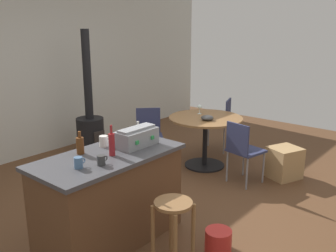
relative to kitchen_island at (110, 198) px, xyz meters
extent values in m
plane|color=brown|center=(1.11, 0.18, -0.45)|extent=(8.80, 8.80, 0.00)
cube|color=beige|center=(1.11, 2.89, 0.90)|extent=(8.00, 0.10, 2.70)
cube|color=brown|center=(0.00, 0.00, -0.02)|extent=(1.39, 0.66, 0.86)
cube|color=#424247|center=(0.00, 0.00, 0.43)|extent=(1.45, 0.72, 0.04)
cylinder|color=olive|center=(0.18, -0.62, -0.15)|extent=(0.04, 0.04, 0.60)
cylinder|color=olive|center=(-0.07, -0.62, -0.15)|extent=(0.04, 0.04, 0.60)
cylinder|color=olive|center=(-0.07, -0.87, -0.15)|extent=(0.04, 0.04, 0.60)
cylinder|color=olive|center=(0.18, -0.87, -0.15)|extent=(0.04, 0.04, 0.60)
cylinder|color=olive|center=(0.05, -0.75, 0.16)|extent=(0.33, 0.33, 0.03)
cylinder|color=black|center=(2.25, 0.43, -0.44)|extent=(0.59, 0.59, 0.02)
cylinder|color=black|center=(2.25, 0.43, -0.09)|extent=(0.07, 0.07, 0.73)
cylinder|color=olive|center=(2.25, 0.43, 0.29)|extent=(1.08, 1.08, 0.03)
cube|color=navy|center=(2.10, -0.33, 0.00)|extent=(0.47, 0.47, 0.03)
cube|color=navy|center=(1.92, -0.29, 0.20)|extent=(0.09, 0.36, 0.40)
cylinder|color=gray|center=(1.97, -0.13, -0.23)|extent=(0.02, 0.02, 0.44)
cylinder|color=gray|center=(1.90, -0.46, -0.23)|extent=(0.02, 0.02, 0.44)
cylinder|color=gray|center=(2.24, -0.53, -0.23)|extent=(0.02, 0.02, 0.44)
cylinder|color=gray|center=(2.30, -0.19, -0.23)|extent=(0.02, 0.02, 0.44)
cube|color=navy|center=(2.99, 0.72, 0.03)|extent=(0.52, 0.52, 0.03)
cube|color=navy|center=(3.06, 0.54, 0.23)|extent=(0.34, 0.15, 0.40)
cylinder|color=gray|center=(2.90, 0.50, -0.22)|extent=(0.02, 0.02, 0.47)
cylinder|color=gray|center=(3.21, 0.62, -0.22)|extent=(0.02, 0.02, 0.47)
cylinder|color=gray|center=(3.09, 0.94, -0.22)|extent=(0.02, 0.02, 0.47)
cylinder|color=gray|center=(2.78, 0.82, -0.22)|extent=(0.02, 0.02, 0.47)
cube|color=navy|center=(1.65, 1.01, 0.02)|extent=(0.57, 0.57, 0.03)
cube|color=navy|center=(1.78, 1.15, 0.22)|extent=(0.28, 0.27, 0.40)
cylinder|color=gray|center=(1.89, 1.02, -0.22)|extent=(0.02, 0.02, 0.46)
cylinder|color=gray|center=(1.65, 1.25, -0.22)|extent=(0.02, 0.02, 0.46)
cylinder|color=gray|center=(1.41, 1.01, -0.22)|extent=(0.02, 0.02, 0.46)
cylinder|color=gray|center=(1.66, 0.77, -0.22)|extent=(0.02, 0.02, 0.46)
cylinder|color=black|center=(1.48, 2.16, -0.42)|extent=(0.37, 0.37, 0.06)
cylinder|color=black|center=(1.48, 2.16, -0.12)|extent=(0.44, 0.44, 0.55)
cube|color=#2D2826|center=(1.48, 1.94, -0.12)|extent=(0.20, 0.02, 0.20)
cylinder|color=black|center=(1.48, 2.16, 0.86)|extent=(0.13, 0.13, 1.40)
cube|color=gray|center=(0.35, -0.03, 0.53)|extent=(0.43, 0.22, 0.17)
cube|color=gray|center=(0.35, -0.03, 0.63)|extent=(0.41, 0.13, 0.02)
cube|color=green|center=(0.24, -0.15, 0.53)|extent=(0.04, 0.01, 0.04)
cube|color=green|center=(0.46, -0.15, 0.53)|extent=(0.04, 0.01, 0.04)
cylinder|color=#B7B2AD|center=(0.56, 0.15, 0.51)|extent=(0.07, 0.07, 0.13)
cylinder|color=#B7B2AD|center=(0.56, 0.15, 0.60)|extent=(0.03, 0.03, 0.05)
cylinder|color=maroon|center=(0.01, -0.05, 0.55)|extent=(0.06, 0.06, 0.21)
cylinder|color=maroon|center=(0.01, -0.05, 0.70)|extent=(0.02, 0.02, 0.08)
cylinder|color=#603314|center=(-0.16, 0.21, 0.53)|extent=(0.07, 0.07, 0.16)
cylinder|color=#603314|center=(-0.16, 0.21, 0.64)|extent=(0.03, 0.03, 0.06)
cylinder|color=#383838|center=(-0.22, -0.17, 0.49)|extent=(0.07, 0.07, 0.09)
torus|color=#383838|center=(-0.17, -0.17, 0.49)|extent=(0.05, 0.01, 0.05)
cylinder|color=white|center=(0.13, 0.21, 0.50)|extent=(0.09, 0.09, 0.11)
torus|color=white|center=(0.19, 0.21, 0.51)|extent=(0.05, 0.01, 0.05)
cylinder|color=#4C7099|center=(-0.39, -0.07, 0.50)|extent=(0.08, 0.08, 0.10)
torus|color=#4C7099|center=(-0.34, -0.07, 0.50)|extent=(0.05, 0.01, 0.05)
cylinder|color=silver|center=(2.36, 0.63, 0.31)|extent=(0.06, 0.06, 0.00)
cylinder|color=silver|center=(2.36, 0.63, 0.35)|extent=(0.01, 0.01, 0.08)
ellipsoid|color=silver|center=(2.36, 0.63, 0.42)|extent=(0.07, 0.07, 0.06)
ellipsoid|color=#383838|center=(2.12, 0.32, 0.34)|extent=(0.18, 0.18, 0.07)
cube|color=tan|center=(2.59, -0.67, -0.23)|extent=(0.51, 0.49, 0.44)
cylinder|color=red|center=(0.46, -0.96, -0.33)|extent=(0.25, 0.25, 0.25)
camera|label=1|loc=(-2.17, -2.56, 1.63)|focal=39.98mm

